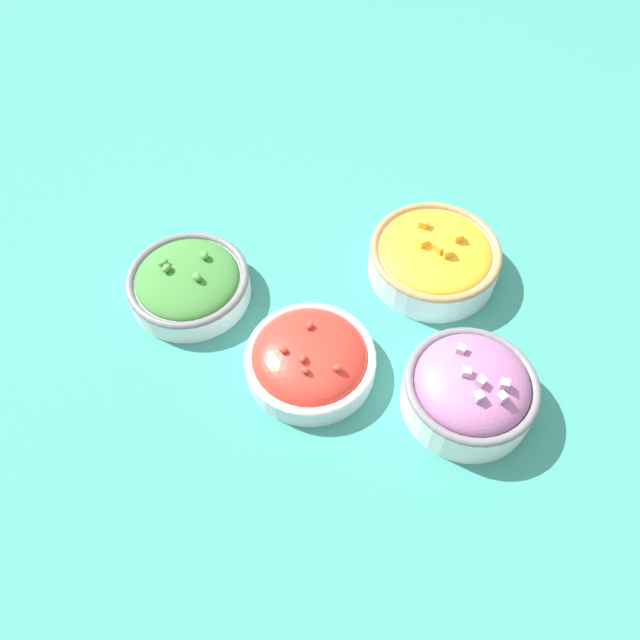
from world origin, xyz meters
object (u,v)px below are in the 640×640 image
object	(u,v)px
bowl_squash	(434,257)
bowl_broccoli	(189,282)
bowl_cherry_tomatoes	(310,359)
bowl_red_onion	(470,389)

from	to	relation	value
bowl_squash	bowl_broccoli	bearing A→B (deg)	2.69
bowl_squash	bowl_broccoli	distance (m)	0.37
bowl_cherry_tomatoes	bowl_broccoli	world-z (taller)	bowl_cherry_tomatoes
bowl_cherry_tomatoes	bowl_broccoli	xyz separation A→B (m)	(0.17, -0.14, 0.00)
bowl_squash	bowl_red_onion	xyz separation A→B (m)	(-0.01, 0.23, 0.01)
bowl_red_onion	bowl_broccoli	xyz separation A→B (m)	(0.37, -0.21, -0.01)
bowl_squash	bowl_red_onion	bearing A→B (deg)	91.39
bowl_cherry_tomatoes	bowl_squash	size ratio (longest dim) A/B	0.91
bowl_red_onion	bowl_broccoli	bearing A→B (deg)	-29.50
bowl_squash	bowl_red_onion	size ratio (longest dim) A/B	1.14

